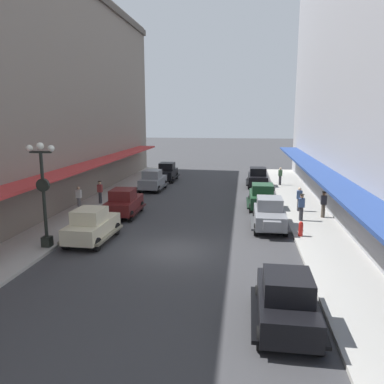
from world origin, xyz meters
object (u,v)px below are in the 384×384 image
Objects in this scene: parked_car_4 at (258,177)px; fire_hydrant at (301,229)px; lamp_post_with_clock at (43,190)px; pedestrian_1 at (299,199)px; pedestrian_2 at (301,207)px; parked_car_3 at (124,202)px; parked_car_2 at (262,196)px; parked_car_0 at (167,172)px; parked_car_7 at (269,213)px; pedestrian_5 at (79,198)px; pedestrian_4 at (323,204)px; parked_car_1 at (153,180)px; parked_car_5 at (286,299)px; parked_car_6 at (92,225)px; pedestrian_3 at (100,192)px; pedestrian_0 at (280,176)px.

parked_car_4 reaches higher than fire_hydrant.
pedestrian_1 is (13.42, 9.23, -2.00)m from lamp_post_with_clock.
pedestrian_1 is 0.98× the size of pedestrian_2.
parked_car_2 is at bearing 18.84° from parked_car_3.
parked_car_0 is at bearing 133.81° from pedestrian_1.
lamp_post_with_clock reaches higher than parked_car_7.
fire_hydrant is (1.82, -15.69, -0.38)m from parked_car_4.
parked_car_0 is 2.60× the size of pedestrian_5.
pedestrian_5 is at bearing -103.95° from parked_car_0.
pedestrian_4 is at bearing 33.37° from pedestrian_2.
pedestrian_4 is at bearing 65.31° from fire_hydrant.
fire_hydrant is (10.95, -3.55, -0.38)m from parked_car_3.
parked_car_1 is 1.01× the size of parked_car_7.
parked_car_5 reaches higher than pedestrian_1.
lamp_post_with_clock reaches higher than fire_hydrant.
parked_car_5 and parked_car_6 have the same top height.
parked_car_2 is 2.56× the size of pedestrian_4.
parked_car_0 reaches higher than pedestrian_4.
pedestrian_3 and pedestrian_4 have the same top height.
parked_car_3 reaches higher than pedestrian_3.
pedestrian_4 is at bearing -32.66° from parked_car_1.
pedestrian_2 is (2.04, 1.62, 0.07)m from parked_car_7.
parked_car_0 is 28.76m from parked_car_5.
parked_car_1 is 13.65m from pedestrian_1.
pedestrian_5 is at bearing 170.07° from parked_car_3.
pedestrian_2 is at bearing -146.63° from pedestrian_4.
parked_car_1 and parked_car_6 have the same top height.
parked_car_0 is 0.99× the size of parked_car_1.
pedestrian_3 reaches higher than fire_hydrant.
pedestrian_5 is at bearing -137.33° from parked_car_4.
parked_car_4 is (-0.03, 9.01, 0.00)m from parked_car_2.
pedestrian_4 is at bearing 25.89° from parked_car_6.
parked_car_3 and parked_car_7 have the same top height.
pedestrian_4 is at bearing 3.22° from parked_car_3.
pedestrian_2 reaches higher than fire_hydrant.
parked_car_4 is 5.21× the size of fire_hydrant.
parked_car_3 is 2.62× the size of pedestrian_5.
parked_car_1 is 6.84m from pedestrian_3.
pedestrian_5 is (-14.34, 4.15, 0.43)m from fire_hydrant.
pedestrian_2 is 14.83m from pedestrian_5.
parked_car_4 is 12.61m from pedestrian_2.
parked_car_2 is 9.68m from parked_car_3.
pedestrian_2 is (13.21, 6.70, -1.97)m from lamp_post_with_clock.
parked_car_1 is at bearing 91.17° from parked_car_3.
parked_car_1 is 11.94m from pedestrian_0.
pedestrian_1 is at bearing -30.14° from parked_car_1.
parked_car_6 is at bearing -155.18° from pedestrian_2.
parked_car_6 reaches higher than pedestrian_2.
parked_car_6 is at bearing -89.31° from parked_car_1.
parked_car_4 is at bearing 100.44° from pedestrian_2.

